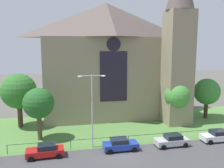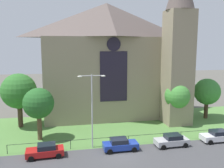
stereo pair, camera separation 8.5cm
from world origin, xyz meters
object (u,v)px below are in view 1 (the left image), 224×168
at_px(tree_right_far, 207,92).
at_px(parked_car_silver, 172,140).
at_px(tree_left_near, 39,104).
at_px(tree_left_far, 19,91).
at_px(parked_car_white, 217,136).
at_px(church_building, 111,59).
at_px(tree_right_near, 177,96).
at_px(parked_car_blue, 120,144).
at_px(streetlamp_near, 92,102).
at_px(parked_car_red, 46,151).

bearing_deg(tree_right_far, parked_car_silver, -137.52).
bearing_deg(tree_left_near, tree_left_far, 118.86).
xyz_separation_m(tree_right_far, parked_car_silver, (-11.26, -10.31, -3.92)).
bearing_deg(parked_car_white, tree_right_far, -113.40).
bearing_deg(church_building, tree_right_near, -44.08).
height_order(tree_right_far, parked_car_blue, tree_right_far).
distance_m(tree_left_far, tree_right_far, 31.17).
distance_m(streetlamp_near, parked_car_blue, 6.13).
bearing_deg(parked_car_red, streetlamp_near, -167.40).
bearing_deg(parked_car_blue, tree_left_near, 149.98).
bearing_deg(parked_car_white, tree_left_near, -11.86).
height_order(streetlamp_near, parked_car_white, streetlamp_near).
xyz_separation_m(tree_right_near, parked_car_silver, (-4.34, -7.59, -3.93)).
xyz_separation_m(streetlamp_near, parked_car_silver, (9.87, -1.57, -5.02)).
bearing_deg(parked_car_silver, tree_left_far, -31.85).
relative_size(tree_right_near, streetlamp_near, 0.73).
distance_m(tree_right_near, parked_car_blue, 13.93).
height_order(tree_right_near, tree_left_far, tree_left_far).
relative_size(church_building, parked_car_blue, 6.18).
distance_m(parked_car_blue, parked_car_white, 13.27).
relative_size(tree_right_far, tree_left_near, 0.99).
bearing_deg(tree_right_far, tree_right_near, -158.55).
bearing_deg(tree_left_far, tree_right_far, -2.74).
relative_size(tree_left_near, parked_car_silver, 1.67).
bearing_deg(tree_left_near, parked_car_white, -13.34).
bearing_deg(parked_car_blue, tree_left_far, 138.10).
distance_m(tree_right_far, tree_left_near, 28.12).
height_order(church_building, tree_left_near, church_building).
height_order(parked_car_blue, parked_car_silver, same).
relative_size(tree_right_near, tree_left_far, 0.80).
bearing_deg(parked_car_red, parked_car_white, 177.68).
bearing_deg(church_building, tree_left_near, -139.07).
bearing_deg(tree_left_near, tree_right_near, 5.27).
relative_size(tree_left_near, parked_car_blue, 1.68).
relative_size(church_building, tree_right_near, 3.85).
height_order(church_building, parked_car_blue, church_building).
bearing_deg(tree_right_far, church_building, 159.76).
height_order(tree_left_near, parked_car_blue, tree_left_near).
bearing_deg(church_building, parked_car_white, -55.27).
xyz_separation_m(parked_car_red, parked_car_blue, (8.74, 0.01, 0.00)).
bearing_deg(streetlamp_near, tree_left_far, 134.32).
height_order(church_building, streetlamp_near, church_building).
bearing_deg(streetlamp_near, parked_car_red, -164.65).
distance_m(tree_left_far, parked_car_red, 13.48).
distance_m(tree_right_near, tree_left_far, 24.58).
bearing_deg(parked_car_silver, parked_car_red, -1.28).
distance_m(tree_left_far, parked_car_silver, 23.61).
relative_size(tree_left_far, parked_car_red, 1.96).
bearing_deg(parked_car_white, parked_car_blue, 2.15).
xyz_separation_m(tree_left_far, parked_car_blue, (13.16, -11.75, -4.90)).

